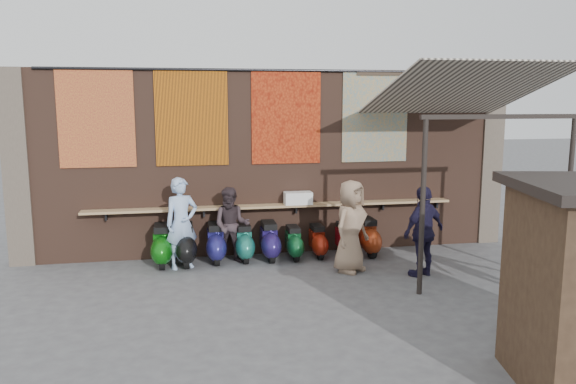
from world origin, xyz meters
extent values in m
plane|color=#474749|center=(0.00, 0.00, 0.00)|extent=(70.00, 70.00, 0.00)
cube|color=brown|center=(0.00, 2.70, 2.00)|extent=(10.00, 0.40, 4.00)
cube|color=#4C4238|center=(-5.20, 2.70, 2.00)|extent=(0.50, 0.50, 4.00)
cube|color=#4C4238|center=(5.20, 2.70, 2.00)|extent=(0.50, 0.50, 4.00)
cube|color=#9E7A51|center=(0.00, 2.33, 1.10)|extent=(8.00, 0.32, 0.05)
cube|color=white|center=(0.53, 2.30, 1.26)|extent=(0.60, 0.30, 0.27)
cube|color=maroon|center=(-3.60, 2.48, 3.00)|extent=(1.50, 0.02, 2.00)
cube|color=orange|center=(-1.70, 2.48, 3.00)|extent=(1.50, 0.02, 2.00)
cube|color=#B03A16|center=(0.30, 2.48, 3.00)|extent=(1.50, 0.02, 2.00)
cube|color=teal|center=(2.30, 2.48, 3.00)|extent=(1.50, 0.02, 2.00)
cylinder|color=black|center=(0.00, 2.47, 3.98)|extent=(9.50, 0.06, 0.06)
imported|color=#9DBAE4|center=(-1.97, 1.76, 0.92)|extent=(0.78, 0.64, 1.84)
imported|color=#34282C|center=(-0.96, 1.94, 0.80)|extent=(0.88, 0.75, 1.59)
imported|color=black|center=(2.58, 0.35, 0.88)|extent=(1.12, 0.83, 1.76)
imported|color=#565459|center=(4.12, -1.09, 0.87)|extent=(1.14, 0.68, 1.73)
imported|color=#8E715A|center=(1.29, 0.89, 0.91)|extent=(1.06, 1.02, 1.83)
cube|color=beige|center=(3.50, 0.90, 3.55)|extent=(3.20, 3.28, 0.97)
cube|color=#33261C|center=(3.50, 2.49, 3.95)|extent=(3.30, 0.08, 0.12)
cube|color=black|center=(3.50, -0.60, 3.08)|extent=(3.00, 0.08, 0.08)
cylinder|color=black|center=(2.10, -0.60, 1.55)|extent=(0.09, 0.09, 3.10)
cylinder|color=black|center=(4.90, -0.60, 1.55)|extent=(0.09, 0.09, 3.10)
camera|label=1|loc=(-1.92, -9.43, 3.36)|focal=35.00mm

